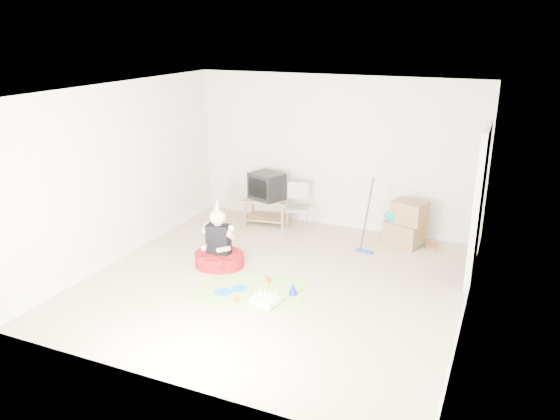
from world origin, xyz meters
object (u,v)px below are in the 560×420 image
at_px(tv_stand, 267,209).
at_px(cardboard_boxes, 405,224).
at_px(crt_tv, 267,186).
at_px(folding_chair, 297,208).
at_px(seated_woman, 219,251).
at_px(birthday_cake, 265,301).

height_order(tv_stand, cardboard_boxes, cardboard_boxes).
bearing_deg(tv_stand, crt_tv, 180.00).
bearing_deg(folding_chair, cardboard_boxes, 3.65).
bearing_deg(crt_tv, folding_chair, 10.93).
xyz_separation_m(tv_stand, folding_chair, (0.63, -0.12, 0.13)).
bearing_deg(cardboard_boxes, tv_stand, 179.92).
relative_size(crt_tv, cardboard_boxes, 0.74).
distance_m(cardboard_boxes, seated_woman, 3.01).
height_order(tv_stand, crt_tv, crt_tv).
distance_m(cardboard_boxes, birthday_cake, 2.99).
bearing_deg(birthday_cake, tv_stand, 114.25).
xyz_separation_m(crt_tv, birthday_cake, (1.23, -2.72, -0.66)).
relative_size(cardboard_boxes, birthday_cake, 1.94).
bearing_deg(birthday_cake, folding_chair, 102.98).
distance_m(folding_chair, seated_woman, 1.88).
relative_size(tv_stand, folding_chair, 0.95).
distance_m(tv_stand, birthday_cake, 2.99).
distance_m(tv_stand, crt_tv, 0.42).
height_order(cardboard_boxes, seated_woman, seated_woman).
bearing_deg(crt_tv, seated_woman, -64.93).
relative_size(crt_tv, birthday_cake, 1.43).
relative_size(tv_stand, birthday_cake, 2.14).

